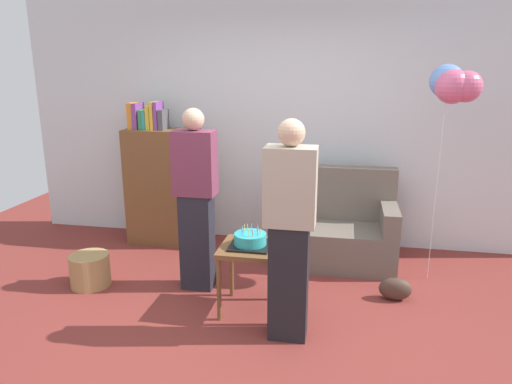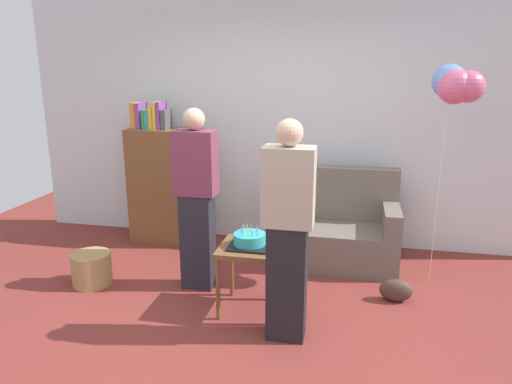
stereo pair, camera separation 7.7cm
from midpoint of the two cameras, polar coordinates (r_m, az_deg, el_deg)
The scene contains 11 objects.
ground_plane at distance 3.77m, azimuth -0.53°, elevation -16.36°, with size 8.00×8.00×0.00m, color maroon.
wall_back at distance 5.28m, azimuth 4.28°, elevation 8.29°, with size 6.00×0.10×2.70m, color silver.
couch at distance 4.90m, azimuth 10.86°, elevation -4.60°, with size 1.10×0.70×0.96m.
bookshelf at distance 5.38m, azimuth -10.52°, elevation 1.05°, with size 0.80×0.36×1.60m.
side_table at distance 3.83m, azimuth -0.20°, elevation -7.74°, with size 0.48×0.48×0.57m.
birthday_cake at distance 3.78m, azimuth -0.20°, elevation -5.86°, with size 0.32×0.32×0.17m.
person_blowing_candles at distance 4.16m, azimuth -6.72°, elevation -0.89°, with size 0.36×0.22×1.63m.
person_holding_cake at distance 3.35m, azimuth 4.53°, elevation -4.81°, with size 0.36×0.22×1.63m.
wicker_basket at distance 4.65m, azimuth -18.88°, elevation -8.81°, with size 0.36×0.36×0.30m, color #A88451.
handbag at distance 4.31m, azimuth 17.13°, elevation -11.34°, with size 0.28×0.14×0.20m, color #473328.
balloon_bunch at distance 4.41m, azimuth 23.66°, elevation 11.85°, with size 0.42×0.38×1.99m.
Camera 2 is at (0.74, -3.14, 1.96)m, focal length 32.92 mm.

